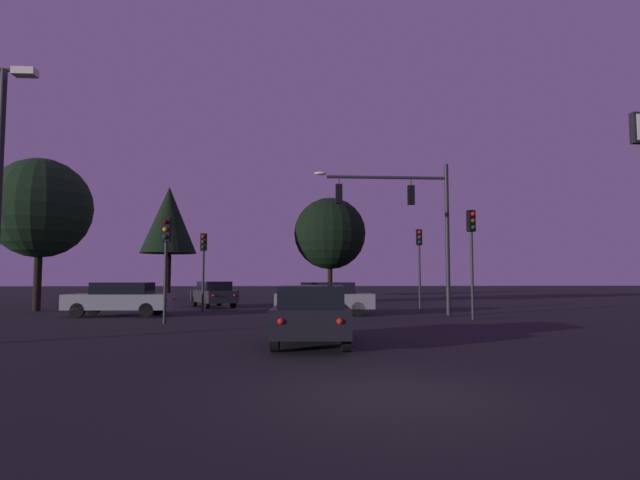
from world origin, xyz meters
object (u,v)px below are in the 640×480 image
object	(u,v)px
parking_lot_lamp_post	(0,165)
traffic_signal_mast_arm	(410,212)
tree_center_horizon	(330,234)
car_crossing_right	(120,298)
car_far_lane	(214,294)
car_nearside_lane	(311,313)
traffic_light_far_side	(472,242)
tree_behind_sign	(169,220)
traffic_light_corner_left	(166,248)
traffic_light_median	(203,256)
tree_left_far	(40,208)
traffic_light_corner_right	(419,252)
car_crossing_left	(325,298)

from	to	relation	value
parking_lot_lamp_post	traffic_signal_mast_arm	bearing A→B (deg)	34.77
parking_lot_lamp_post	tree_center_horizon	xyz separation A→B (m)	(10.60, 19.73, -0.12)
car_crossing_right	car_far_lane	distance (m)	7.73
car_nearside_lane	car_crossing_right	distance (m)	13.28
traffic_light_far_side	tree_behind_sign	xyz separation A→B (m)	(-17.34, 21.90, 3.23)
tree_behind_sign	tree_center_horizon	world-z (taller)	tree_behind_sign
traffic_light_corner_left	tree_center_horizon	world-z (taller)	tree_center_horizon
traffic_signal_mast_arm	car_crossing_right	xyz separation A→B (m)	(-13.19, 0.42, -3.99)
traffic_light_corner_left	tree_behind_sign	world-z (taller)	tree_behind_sign
traffic_light_median	tree_center_horizon	world-z (taller)	tree_center_horizon
parking_lot_lamp_post	car_nearside_lane	bearing A→B (deg)	-5.16
traffic_light_corner_left	tree_left_far	world-z (taller)	tree_left_far
traffic_signal_mast_arm	tree_left_far	distance (m)	19.28
car_far_lane	tree_center_horizon	world-z (taller)	tree_center_horizon
traffic_signal_mast_arm	tree_center_horizon	bearing A→B (deg)	105.34
car_nearside_lane	car_crossing_right	size ratio (longest dim) A/B	0.94
traffic_light_corner_right	car_crossing_left	xyz separation A→B (m)	(-5.74, -4.84, -2.37)
traffic_light_far_side	tree_behind_sign	world-z (taller)	tree_behind_sign
traffic_signal_mast_arm	traffic_light_far_side	distance (m)	3.54
traffic_light_corner_left	car_nearside_lane	world-z (taller)	traffic_light_corner_left
traffic_light_far_side	parking_lot_lamp_post	distance (m)	16.98
traffic_light_median	car_crossing_right	size ratio (longest dim) A/B	0.86
car_crossing_right	tree_behind_sign	bearing A→B (deg)	96.43
traffic_light_median	parking_lot_lamp_post	bearing A→B (deg)	-105.30
car_nearside_lane	parking_lot_lamp_post	xyz separation A→B (m)	(-8.37, 0.76, 3.97)
car_far_lane	tree_left_far	xyz separation A→B (m)	(-8.74, -2.92, 4.61)
car_nearside_lane	tree_center_horizon	world-z (taller)	tree_center_horizon
car_nearside_lane	car_far_lane	world-z (taller)	same
traffic_light_corner_right	car_nearside_lane	bearing A→B (deg)	-114.08
traffic_light_median	car_nearside_lane	world-z (taller)	traffic_light_median
traffic_signal_mast_arm	tree_behind_sign	size ratio (longest dim) A/B	0.76
traffic_light_far_side	traffic_light_corner_right	bearing A→B (deg)	91.53
traffic_light_far_side	car_crossing_left	xyz separation A→B (m)	(-5.95, 2.92, -2.42)
traffic_light_median	traffic_light_corner_right	bearing A→B (deg)	9.37
tree_behind_sign	traffic_light_corner_left	bearing A→B (deg)	-77.69
car_crossing_right	tree_left_far	xyz separation A→B (m)	(-5.54, 4.12, 4.60)
car_nearside_lane	parking_lot_lamp_post	bearing A→B (deg)	174.84
traffic_light_corner_left	traffic_signal_mast_arm	bearing A→B (deg)	19.68
parking_lot_lamp_post	tree_left_far	distance (m)	14.86
traffic_light_median	tree_behind_sign	size ratio (longest dim) A/B	0.44
traffic_signal_mast_arm	traffic_light_corner_left	size ratio (longest dim) A/B	1.77
traffic_light_median	tree_center_horizon	xyz separation A→B (m)	(7.13, 7.04, 1.79)
parking_lot_lamp_post	traffic_light_corner_left	bearing A→B (deg)	60.80
tree_behind_sign	car_far_lane	bearing A→B (deg)	-65.96
traffic_light_far_side	tree_left_far	bearing A→B (deg)	161.32
traffic_light_far_side	tree_behind_sign	distance (m)	28.12
car_crossing_left	traffic_signal_mast_arm	bearing A→B (deg)	-6.57
traffic_signal_mast_arm	tree_center_horizon	size ratio (longest dim) A/B	1.01
traffic_light_corner_left	parking_lot_lamp_post	world-z (taller)	parking_lot_lamp_post
traffic_light_corner_right	car_crossing_left	distance (m)	7.87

